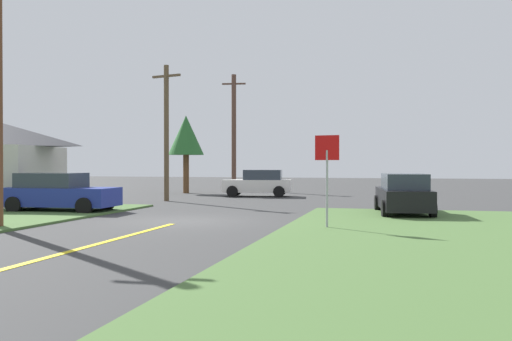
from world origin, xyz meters
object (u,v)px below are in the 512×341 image
at_px(stop_sign, 327,163).
at_px(car_on_crossroad, 403,195).
at_px(utility_pole_mid, 166,130).
at_px(utility_pole_far, 234,131).
at_px(parked_car_near_building, 59,193).
at_px(oak_tree_left, 186,136).
at_px(car_approaching_junction, 259,183).

xyz_separation_m(stop_sign, car_on_crossroad, (2.30, 5.55, -1.22)).
xyz_separation_m(utility_pole_mid, utility_pole_far, (-0.11, 13.19, 0.69)).
relative_size(parked_car_near_building, utility_pole_mid, 0.64).
bearing_deg(stop_sign, oak_tree_left, -47.49).
relative_size(car_on_crossroad, utility_pole_far, 0.54).
height_order(car_approaching_junction, oak_tree_left, oak_tree_left).
relative_size(car_approaching_junction, utility_pole_mid, 0.59).
height_order(stop_sign, car_on_crossroad, stop_sign).
xyz_separation_m(stop_sign, parked_car_near_building, (-11.52, 3.52, -1.22)).
bearing_deg(oak_tree_left, stop_sign, -57.86).
bearing_deg(utility_pole_mid, utility_pole_far, 90.46).
bearing_deg(stop_sign, car_approaching_junction, -58.96).
relative_size(stop_sign, car_approaching_junction, 0.67).
height_order(utility_pole_far, oak_tree_left, utility_pole_far).
relative_size(parked_car_near_building, car_approaching_junction, 1.08).
bearing_deg(utility_pole_far, car_approaching_junction, -63.92).
bearing_deg(car_approaching_junction, car_on_crossroad, 120.41).
relative_size(car_approaching_junction, utility_pole_far, 0.49).
distance_m(utility_pole_mid, oak_tree_left, 8.02).
height_order(stop_sign, utility_pole_far, utility_pole_far).
distance_m(car_approaching_junction, utility_pole_mid, 7.12).
height_order(parked_car_near_building, utility_pole_far, utility_pole_far).
distance_m(stop_sign, parked_car_near_building, 12.11).
relative_size(parked_car_near_building, utility_pole_far, 0.53).
bearing_deg(utility_pole_mid, car_on_crossroad, -24.08).
distance_m(stop_sign, utility_pole_far, 26.30).
bearing_deg(parked_car_near_building, stop_sign, -18.98).
height_order(stop_sign, car_approaching_junction, stop_sign).
distance_m(car_approaching_junction, utility_pole_far, 9.57).
bearing_deg(parked_car_near_building, car_approaching_junction, 65.08).
bearing_deg(car_on_crossroad, utility_pole_mid, 58.97).
xyz_separation_m(parked_car_near_building, oak_tree_left, (-0.29, 15.27, 3.05)).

